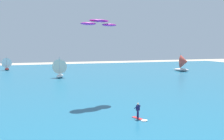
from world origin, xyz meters
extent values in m
cube|color=#1E607F|center=(0.00, 51.17, 0.05)|extent=(160.00, 90.00, 0.10)
cube|color=red|center=(3.16, 16.07, 0.12)|extent=(0.89, 1.47, 0.05)
cylinder|color=#19194C|center=(3.10, 15.86, 0.55)|extent=(0.14, 0.14, 0.80)
cylinder|color=#19194C|center=(3.21, 16.28, 0.55)|extent=(0.14, 0.14, 0.80)
cube|color=#19194C|center=(3.16, 16.07, 1.25)|extent=(0.41, 0.33, 0.60)
sphere|color=beige|center=(3.16, 16.07, 1.66)|extent=(0.22, 0.22, 0.22)
cylinder|color=#19194C|center=(2.92, 16.07, 1.30)|extent=(0.26, 0.50, 0.39)
cylinder|color=#19194C|center=(3.33, 16.22, 1.30)|extent=(0.26, 0.50, 0.39)
ellipsoid|color=white|center=(3.48, 15.17, 0.14)|extent=(0.86, 0.80, 0.08)
ellipsoid|color=#B21999|center=(1.57, 25.82, 11.22)|extent=(3.37, 2.56, 0.35)
ellipsoid|color=#B21999|center=(-0.06, 25.34, 10.72)|extent=(2.61, 2.34, 0.35)
ellipsoid|color=#B21999|center=(3.19, 26.29, 10.72)|extent=(2.61, 2.34, 0.35)
ellipsoid|color=white|center=(-1.63, 51.58, 0.50)|extent=(2.57, 4.50, 0.80)
cylinder|color=silver|center=(-1.68, 51.38, 3.03)|extent=(0.13, 0.13, 4.26)
cone|color=silver|center=(-1.43, 52.28, 2.81)|extent=(3.95, 2.77, 3.58)
ellipsoid|color=silver|center=(35.44, 54.95, 0.54)|extent=(4.29, 4.61, 0.88)
cylinder|color=silver|center=(35.29, 55.12, 3.33)|extent=(0.15, 0.15, 4.70)
cone|color=#D84C3F|center=(35.97, 54.34, 3.10)|extent=(4.33, 4.13, 3.95)
ellipsoid|color=maroon|center=(-16.28, 75.37, 0.44)|extent=(1.57, 3.77, 0.69)
cylinder|color=silver|center=(-16.26, 75.20, 2.63)|extent=(0.11, 0.11, 3.67)
cone|color=white|center=(-16.33, 76.00, 2.44)|extent=(3.21, 1.87, 3.09)
camera|label=1|loc=(-6.69, -5.43, 7.63)|focal=36.75mm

